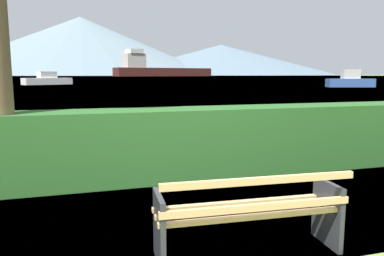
% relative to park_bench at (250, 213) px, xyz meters
% --- Properties ---
extents(ground_plane, '(1400.00, 1400.00, 0.00)m').
position_rel_park_bench_xyz_m(ground_plane, '(0.00, 0.06, -0.43)').
color(ground_plane, olive).
extents(water_surface, '(620.00, 620.00, 0.00)m').
position_rel_park_bench_xyz_m(water_surface, '(0.00, 309.66, -0.43)').
color(water_surface, '#6B8EA3').
rests_on(water_surface, ground_plane).
extents(park_bench, '(1.89, 0.67, 0.87)m').
position_rel_park_bench_xyz_m(park_bench, '(0.00, 0.00, 0.00)').
color(park_bench, tan).
rests_on(park_bench, ground_plane).
extents(hedge_row, '(12.48, 0.89, 1.20)m').
position_rel_park_bench_xyz_m(hedge_row, '(0.00, 2.94, 0.17)').
color(hedge_row, '#285B23').
rests_on(hedge_row, ground_plane).
extents(cargo_ship_large, '(83.08, 36.44, 20.26)m').
position_rel_park_bench_xyz_m(cargo_ship_large, '(56.31, 287.53, 5.24)').
color(cargo_ship_large, '#471E19').
rests_on(cargo_ship_large, water_surface).
extents(fishing_boat_near, '(8.15, 5.84, 2.20)m').
position_rel_park_bench_xyz_m(fishing_boat_near, '(-7.14, 64.63, 0.34)').
color(fishing_boat_near, silver).
rests_on(fishing_boat_near, water_surface).
extents(tender_far, '(6.46, 3.70, 2.41)m').
position_rel_park_bench_xyz_m(tender_far, '(33.84, 39.71, 0.40)').
color(tender_far, '#335693').
rests_on(tender_far, water_surface).
extents(distant_hills, '(761.15, 411.68, 87.29)m').
position_rel_park_bench_xyz_m(distant_hills, '(11.62, 588.14, 36.49)').
color(distant_hills, slate).
rests_on(distant_hills, ground_plane).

